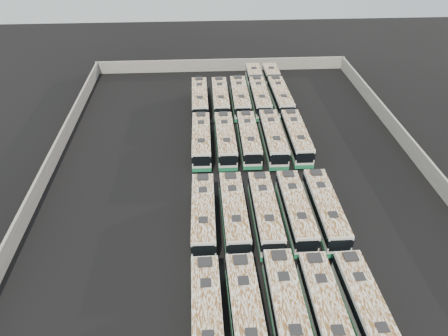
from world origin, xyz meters
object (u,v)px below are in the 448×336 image
at_px(bus_midback_far_right, 296,137).
at_px(bus_back_far_right, 277,90).
at_px(bus_midfront_left, 234,213).
at_px(bus_back_far_left, 200,99).
at_px(bus_front_far_left, 207,319).
at_px(bus_back_left, 220,98).
at_px(bus_front_center, 288,313).
at_px(bus_midback_far_left, 201,140).
at_px(bus_midfront_right, 296,211).
at_px(bus_midback_left, 225,140).
at_px(bus_midfront_center, 265,213).
at_px(bus_midback_center, 249,139).
at_px(bus_back_right, 258,90).
at_px(bus_front_far_right, 367,312).
at_px(bus_midfront_far_right, 325,210).
at_px(bus_back_center, 240,98).
at_px(bus_midback_right, 273,138).
at_px(bus_front_right, 327,314).
at_px(bus_front_left, 247,317).
at_px(bus_midfront_far_left, 203,215).

distance_m(bus_midback_far_right, bus_back_far_right, 15.28).
bearing_deg(bus_midfront_left, bus_back_far_left, 96.05).
distance_m(bus_front_far_left, bus_back_left, 39.91).
distance_m(bus_front_center, bus_midback_far_left, 27.83).
distance_m(bus_midfront_left, bus_midfront_right, 6.24).
distance_m(bus_midback_far_left, bus_midback_left, 3.09).
xyz_separation_m(bus_front_center, bus_midfront_right, (3.08, 12.36, -0.07)).
distance_m(bus_midfront_center, bus_midback_far_left, 16.13).
height_order(bus_midback_center, bus_back_right, bus_back_right).
xyz_separation_m(bus_front_far_right, bus_midfront_left, (-9.32, 12.50, 0.01)).
bearing_deg(bus_midfront_far_right, bus_back_center, 103.04).
height_order(bus_midback_right, bus_back_far_right, bus_midback_right).
height_order(bus_front_far_right, bus_back_far_right, bus_back_far_right).
relative_size(bus_midfront_center, bus_midback_far_left, 1.00).
bearing_deg(bus_midback_right, bus_midback_far_right, 2.62).
xyz_separation_m(bus_midfront_center, bus_midback_center, (-0.03, 14.96, -0.01)).
bearing_deg(bus_back_far_left, bus_midfront_center, -77.45).
distance_m(bus_midfront_far_right, bus_midback_right, 15.02).
xyz_separation_m(bus_midfront_far_right, bus_midback_right, (-3.03, 14.71, 0.04)).
bearing_deg(bus_back_left, bus_back_center, -1.82).
bearing_deg(bus_midback_far_right, bus_midback_center, -179.96).
height_order(bus_front_center, bus_midback_right, bus_front_center).
bearing_deg(bus_midfront_center, bus_midfront_far_right, 1.03).
height_order(bus_midfront_right, bus_back_far_left, bus_back_far_left).
height_order(bus_midback_center, bus_back_far_right, bus_back_far_right).
height_order(bus_midback_right, bus_midback_far_right, bus_midback_right).
relative_size(bus_midback_right, bus_back_center, 1.01).
distance_m(bus_front_right, bus_midfront_right, 12.58).
relative_size(bus_front_far_right, bus_midback_far_left, 1.00).
height_order(bus_front_far_right, bus_midfront_center, bus_midfront_center).
bearing_deg(bus_midback_far_right, bus_midfront_left, -121.57).
xyz_separation_m(bus_front_left, bus_midfront_far_left, (-3.04, 12.42, -0.03)).
bearing_deg(bus_front_left, bus_back_far_left, 93.21).
height_order(bus_midback_far_right, bus_back_far_right, bus_midback_far_right).
relative_size(bus_midback_far_left, bus_midback_left, 1.00).
bearing_deg(bus_midback_center, bus_midfront_center, -89.21).
xyz_separation_m(bus_front_left, bus_back_far_right, (9.28, 42.52, -0.03)).
height_order(bus_front_right, bus_midfront_center, bus_front_right).
bearing_deg(bus_back_far_right, bus_midback_far_left, -129.32).
height_order(bus_front_far_left, bus_back_left, bus_front_far_left).
bearing_deg(bus_front_far_right, bus_midback_left, 107.31).
xyz_separation_m(bus_front_center, bus_back_left, (-3.06, 39.68, -0.08)).
bearing_deg(bus_front_left, bus_back_right, 80.61).
xyz_separation_m(bus_midfront_center, bus_midback_far_left, (-6.13, 14.92, -0.01)).
height_order(bus_front_center, bus_back_right, bus_front_center).
relative_size(bus_midfront_far_right, bus_back_right, 0.65).
height_order(bus_front_right, bus_midfront_far_right, bus_midfront_far_right).
relative_size(bus_front_left, bus_front_center, 0.98).
distance_m(bus_front_far_left, bus_midfront_left, 12.80).
xyz_separation_m(bus_midfront_far_right, bus_midback_far_right, (0.03, 14.81, 0.00)).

